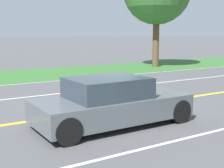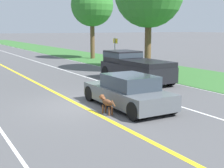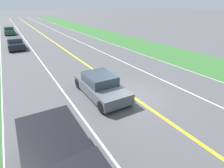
# 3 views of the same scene
# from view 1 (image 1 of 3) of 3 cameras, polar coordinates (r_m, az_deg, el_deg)

# --- Properties ---
(ground_plane) EXTENTS (400.00, 400.00, 0.00)m
(ground_plane) POSITION_cam_1_polar(r_m,az_deg,el_deg) (10.62, 0.31, -4.53)
(ground_plane) COLOR #4C4C4F
(centre_divider_line) EXTENTS (0.18, 160.00, 0.01)m
(centre_divider_line) POSITION_cam_1_polar(r_m,az_deg,el_deg) (10.62, 0.31, -4.51)
(centre_divider_line) COLOR yellow
(centre_divider_line) RESTS_ON ground
(lane_edge_line_left) EXTENTS (0.14, 160.00, 0.01)m
(lane_edge_line_left) POSITION_cam_1_polar(r_m,az_deg,el_deg) (16.84, -12.58, 0.40)
(lane_edge_line_left) COLOR white
(lane_edge_line_left) RESTS_ON ground
(lane_dash_same_dir) EXTENTS (0.10, 160.00, 0.01)m
(lane_dash_same_dir) POSITION_cam_1_polar(r_m,az_deg,el_deg) (8.01, 14.06, -9.42)
(lane_dash_same_dir) COLOR white
(lane_dash_same_dir) RESTS_ON ground
(lane_dash_oncoming) EXTENTS (0.10, 160.00, 0.01)m
(lane_dash_oncoming) POSITION_cam_1_polar(r_m,az_deg,el_deg) (13.64, -7.61, -1.51)
(lane_dash_oncoming) COLOR white
(lane_dash_oncoming) RESTS_ON ground
(grass_verge_left) EXTENTS (6.00, 160.00, 0.03)m
(grass_verge_left) POSITION_cam_1_polar(r_m,az_deg,el_deg) (19.67, -15.54, 1.56)
(grass_verge_left) COLOR #33662D
(grass_verge_left) RESTS_ON ground
(ego_car) EXTENTS (1.91, 4.34, 1.35)m
(ego_car) POSITION_cam_1_polar(r_m,az_deg,el_deg) (8.62, -0.12, -3.48)
(ego_car) COLOR #51565B
(ego_car) RESTS_ON ground
(dog) EXTENTS (0.27, 1.02, 0.72)m
(dog) POSITION_cam_1_polar(r_m,az_deg,el_deg) (9.53, -6.34, -3.42)
(dog) COLOR brown
(dog) RESTS_ON ground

